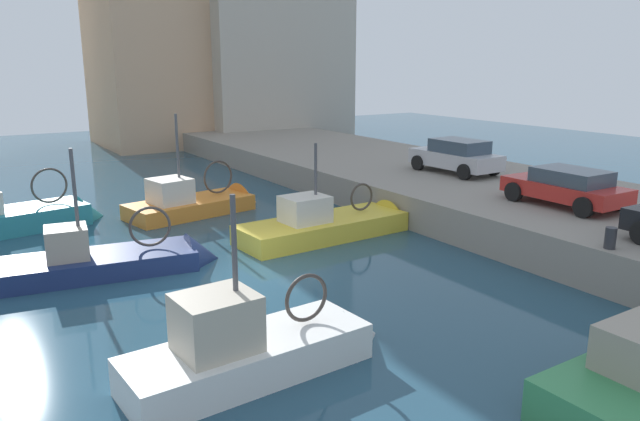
% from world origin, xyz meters
% --- Properties ---
extents(water_surface, '(80.00, 80.00, 0.00)m').
position_xyz_m(water_surface, '(0.00, 0.00, 0.00)').
color(water_surface, navy).
rests_on(water_surface, ground).
extents(quay_wall, '(9.00, 56.00, 1.20)m').
position_xyz_m(quay_wall, '(11.50, 0.00, 0.60)').
color(quay_wall, gray).
rests_on(quay_wall, ground).
extents(fishing_boat_yellow, '(6.84, 2.36, 4.14)m').
position_xyz_m(fishing_boat_yellow, '(4.36, 2.19, 0.11)').
color(fishing_boat_yellow, gold).
rests_on(fishing_boat_yellow, ground).
extents(fishing_boat_orange, '(5.84, 2.94, 4.84)m').
position_xyz_m(fishing_boat_orange, '(1.68, 7.67, 0.15)').
color(fishing_boat_orange, orange).
rests_on(fishing_boat_orange, ground).
extents(fishing_boat_white, '(5.62, 1.93, 4.29)m').
position_xyz_m(fishing_boat_white, '(-1.97, -4.94, 0.18)').
color(fishing_boat_white, white).
rests_on(fishing_boat_white, ground).
extents(fishing_boat_navy, '(6.22, 2.75, 4.43)m').
position_xyz_m(fishing_boat_navy, '(-2.87, 2.38, 0.10)').
color(fishing_boat_navy, navy).
rests_on(fishing_boat_navy, ground).
extents(fishing_boat_teal, '(5.94, 2.79, 4.00)m').
position_xyz_m(fishing_boat_teal, '(-4.52, 8.69, 0.11)').
color(fishing_boat_teal, teal).
rests_on(fishing_boat_teal, ground).
extents(parked_car_red, '(1.97, 3.93, 1.24)m').
position_xyz_m(parked_car_red, '(10.42, -2.43, 1.85)').
color(parked_car_red, red).
rests_on(parked_car_red, quay_wall).
extents(parked_car_silver, '(2.00, 4.02, 1.43)m').
position_xyz_m(parked_car_silver, '(11.70, 3.89, 1.93)').
color(parked_car_silver, '#B7B7BC').
rests_on(parked_car_silver, quay_wall).
extents(mooring_bollard_mid, '(0.28, 0.28, 0.55)m').
position_xyz_m(mooring_bollard_mid, '(7.35, -6.00, 1.48)').
color(mooring_bollard_mid, '#2D2D33').
rests_on(mooring_bollard_mid, quay_wall).
extents(waterfront_building_west_mid, '(8.33, 9.19, 19.67)m').
position_xyz_m(waterfront_building_west_mid, '(6.95, 28.58, 9.86)').
color(waterfront_building_west_mid, tan).
rests_on(waterfront_building_west_mid, ground).
extents(waterfront_building_central, '(11.01, 8.35, 15.59)m').
position_xyz_m(waterfront_building_central, '(14.55, 26.72, 7.81)').
color(waterfront_building_central, '#B2A899').
rests_on(waterfront_building_central, ground).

